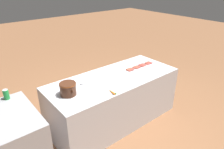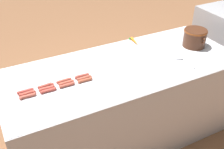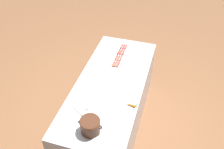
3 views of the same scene
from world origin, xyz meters
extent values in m
plane|color=brown|center=(0.00, 0.00, 0.00)|extent=(20.00, 20.00, 0.00)
cube|color=#BCBCC1|center=(0.00, 0.00, 0.42)|extent=(0.91, 2.20, 0.83)
cube|color=silver|center=(0.00, 0.00, 0.83)|extent=(0.89, 2.15, 0.00)
cylinder|color=#B7463E|center=(0.00, -0.87, 0.85)|extent=(0.03, 0.10, 0.03)
sphere|color=#B7463E|center=(0.00, -0.92, 0.85)|extent=(0.03, 0.03, 0.03)
sphere|color=#B7463E|center=(0.00, -0.81, 0.85)|extent=(0.03, 0.03, 0.03)
cylinder|color=#B54A3E|center=(0.00, -0.71, 0.85)|extent=(0.03, 0.11, 0.03)
sphere|color=#B54A3E|center=(0.00, -0.76, 0.85)|extent=(0.03, 0.03, 0.03)
sphere|color=#B54A3E|center=(0.01, -0.65, 0.85)|extent=(0.03, 0.03, 0.03)
cylinder|color=#AD4A3B|center=(0.00, -0.55, 0.85)|extent=(0.03, 0.11, 0.03)
sphere|color=#AD4A3B|center=(0.00, -0.60, 0.85)|extent=(0.03, 0.03, 0.03)
sphere|color=#AD4A3B|center=(0.00, -0.50, 0.85)|extent=(0.03, 0.03, 0.03)
cylinder|color=#AC473B|center=(0.00, -0.40, 0.85)|extent=(0.03, 0.11, 0.03)
sphere|color=#AC473B|center=(0.01, -0.45, 0.85)|extent=(0.03, 0.03, 0.03)
sphere|color=#AC473B|center=(0.00, -0.34, 0.85)|extent=(0.03, 0.03, 0.03)
cylinder|color=#B84A3B|center=(0.04, -0.86, 0.85)|extent=(0.03, 0.11, 0.03)
sphere|color=#B84A3B|center=(0.03, -0.91, 0.85)|extent=(0.03, 0.03, 0.03)
sphere|color=#B84A3B|center=(0.04, -0.81, 0.85)|extent=(0.03, 0.03, 0.03)
cylinder|color=#B94A3D|center=(0.04, -0.71, 0.85)|extent=(0.03, 0.11, 0.03)
sphere|color=#B94A3D|center=(0.04, -0.76, 0.85)|extent=(0.03, 0.03, 0.03)
sphere|color=#B94A3D|center=(0.04, -0.66, 0.85)|extent=(0.03, 0.03, 0.03)
cylinder|color=#BA4F3C|center=(0.04, -0.55, 0.85)|extent=(0.03, 0.10, 0.03)
sphere|color=#BA4F3C|center=(0.04, -0.60, 0.85)|extent=(0.03, 0.03, 0.03)
sphere|color=#BA4F3C|center=(0.04, -0.49, 0.85)|extent=(0.03, 0.03, 0.03)
cylinder|color=#B05340|center=(0.04, -0.39, 0.85)|extent=(0.03, 0.11, 0.03)
sphere|color=#B05340|center=(0.04, -0.44, 0.85)|extent=(0.03, 0.03, 0.03)
sphere|color=#B05340|center=(0.04, -0.34, 0.85)|extent=(0.03, 0.03, 0.03)
cylinder|color=#B35241|center=(0.07, -0.86, 0.85)|extent=(0.03, 0.11, 0.03)
sphere|color=#B35241|center=(0.07, -0.92, 0.85)|extent=(0.03, 0.03, 0.03)
sphere|color=#B35241|center=(0.07, -0.81, 0.85)|extent=(0.03, 0.03, 0.03)
cylinder|color=#B9453A|center=(0.07, -0.70, 0.85)|extent=(0.03, 0.11, 0.03)
sphere|color=#B9453A|center=(0.08, -0.76, 0.85)|extent=(0.03, 0.03, 0.03)
sphere|color=#B9453A|center=(0.07, -0.65, 0.85)|extent=(0.03, 0.03, 0.03)
cylinder|color=#AB4C3A|center=(0.07, -0.55, 0.85)|extent=(0.03, 0.10, 0.03)
sphere|color=#AB4C3A|center=(0.07, -0.60, 0.85)|extent=(0.03, 0.03, 0.03)
sphere|color=#AB4C3A|center=(0.07, -0.50, 0.85)|extent=(0.03, 0.03, 0.03)
cylinder|color=#B05238|center=(0.07, -0.40, 0.85)|extent=(0.03, 0.11, 0.03)
sphere|color=#B05238|center=(0.07, -0.45, 0.85)|extent=(0.03, 0.03, 0.03)
sphere|color=#B05238|center=(0.07, -0.34, 0.85)|extent=(0.03, 0.03, 0.03)
cylinder|color=#472616|center=(-0.02, 0.83, 0.93)|extent=(0.22, 0.22, 0.18)
torus|color=brown|center=(-0.02, 0.83, 1.00)|extent=(0.23, 0.23, 0.03)
torus|color=#472616|center=(-0.13, 0.83, 0.94)|extent=(0.06, 0.02, 0.06)
torus|color=#472616|center=(0.10, 0.83, 0.94)|extent=(0.06, 0.02, 0.06)
cylinder|color=#B7B7BC|center=(0.24, 0.60, 0.84)|extent=(0.19, 0.13, 0.01)
ellipsoid|color=#B7B7BC|center=(0.13, 0.53, 0.85)|extent=(0.08, 0.09, 0.02)
cone|color=orange|center=(-0.34, 0.33, 0.85)|extent=(0.17, 0.05, 0.03)
sphere|color=#387F2D|center=(-0.43, 0.32, 0.85)|extent=(0.02, 0.02, 0.02)
camera|label=1|loc=(-2.30, 1.92, 2.32)|focal=33.27mm
camera|label=2|loc=(1.86, -1.06, 2.14)|focal=44.79mm
camera|label=3|loc=(-0.73, 2.37, 3.15)|focal=39.75mm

